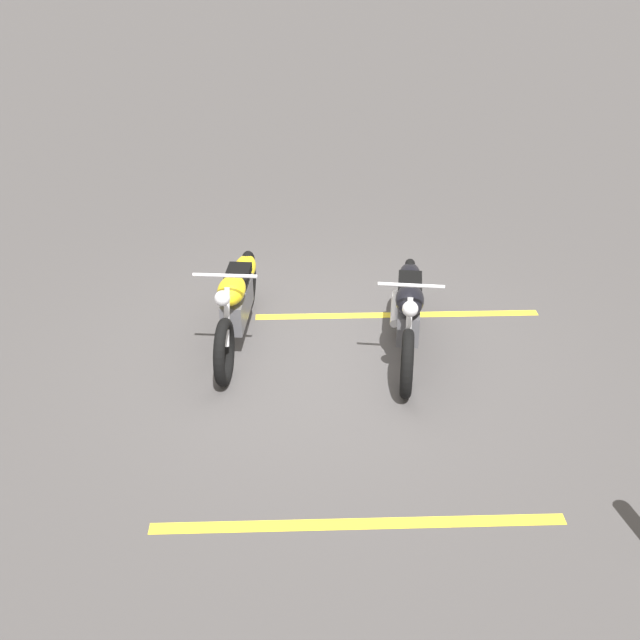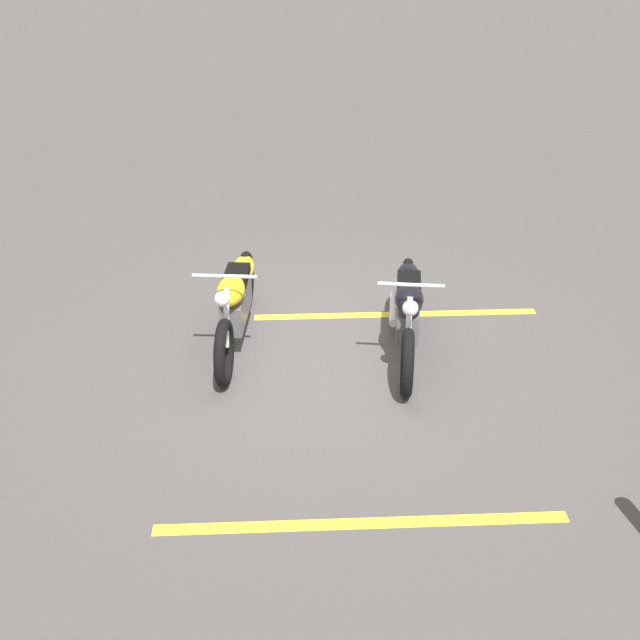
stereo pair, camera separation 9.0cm
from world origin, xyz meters
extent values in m
plane|color=#474444|center=(0.00, 0.00, 0.00)|extent=(60.00, 60.00, 0.00)
torus|color=black|center=(0.56, -0.92, 0.34)|extent=(0.67, 0.14, 0.67)
torus|color=black|center=(-1.00, -0.86, 0.34)|extent=(0.67, 0.14, 0.67)
cube|color=#59595E|center=(-0.27, -0.89, 0.42)|extent=(0.85, 0.25, 0.32)
ellipsoid|color=yellow|center=(0.00, -0.90, 0.72)|extent=(0.53, 0.30, 0.24)
ellipsoid|color=yellow|center=(-0.84, -0.86, 0.56)|extent=(0.57, 0.26, 0.22)
cube|color=black|center=(-0.40, -0.88, 0.70)|extent=(0.45, 0.26, 0.09)
cylinder|color=silver|center=(0.33, -0.91, 0.60)|extent=(0.27, 0.07, 0.56)
cylinder|color=silver|center=(0.28, -0.91, 1.02)|extent=(0.06, 0.62, 0.04)
sphere|color=silver|center=(0.48, -0.92, 0.88)|extent=(0.15, 0.15, 0.15)
cylinder|color=silver|center=(-0.68, -1.01, 0.26)|extent=(0.70, 0.12, 0.09)
torus|color=black|center=(0.72, 0.83, 0.34)|extent=(0.68, 0.17, 0.67)
torus|color=black|center=(-0.83, 0.95, 0.34)|extent=(0.68, 0.17, 0.67)
cube|color=#59595E|center=(-0.11, 0.89, 0.42)|extent=(0.86, 0.29, 0.32)
ellipsoid|color=black|center=(0.16, 0.87, 0.72)|extent=(0.54, 0.32, 0.24)
ellipsoid|color=black|center=(-0.67, 0.94, 0.56)|extent=(0.58, 0.29, 0.22)
cube|color=black|center=(-0.24, 0.90, 0.70)|extent=(0.46, 0.28, 0.09)
cylinder|color=silver|center=(0.49, 0.84, 0.60)|extent=(0.27, 0.08, 0.56)
cylinder|color=silver|center=(0.44, 0.85, 1.02)|extent=(0.09, 0.62, 0.04)
sphere|color=silver|center=(0.64, 0.83, 0.88)|extent=(0.15, 0.15, 0.15)
cylinder|color=silver|center=(-0.52, 0.79, 0.26)|extent=(0.71, 0.15, 0.09)
cube|color=yellow|center=(-0.83, 0.84, 0.00)|extent=(0.31, 3.20, 0.01)
cube|color=yellow|center=(2.50, 0.35, 0.00)|extent=(0.31, 3.20, 0.01)
camera|label=1|loc=(7.04, 0.17, 4.35)|focal=44.56mm
camera|label=2|loc=(7.04, 0.08, 4.35)|focal=44.56mm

